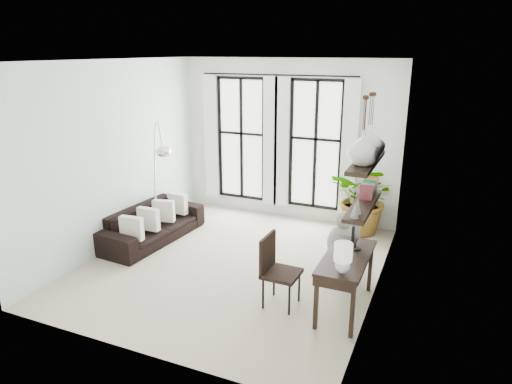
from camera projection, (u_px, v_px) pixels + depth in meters
The scene contains 16 objects.
floor at pixel (234, 264), 7.45m from camera, with size 5.00×5.00×0.00m, color #BCB295.
ceiling at pixel (231, 60), 6.50m from camera, with size 5.00×5.00×0.00m, color white.
wall_left at pixel (115, 156), 7.82m from camera, with size 5.00×5.00×0.00m, color silver.
wall_right at pixel (383, 185), 6.13m from camera, with size 5.00×5.00×0.00m, color white.
wall_back at pixel (287, 140), 9.17m from camera, with size 4.50×4.50×0.00m, color white.
windows at pixel (277, 142), 9.19m from camera, with size 3.26×0.13×2.65m.
wall_shelves at pixel (365, 187), 5.61m from camera, with size 0.25×1.30×0.60m.
sofa at pixel (152, 224), 8.30m from camera, with size 2.13×0.83×0.62m, color black.
throw_pillows at pixel (156, 215), 8.21m from camera, with size 0.40×1.52×0.40m.
plant at pixel (366, 198), 8.49m from camera, with size 1.25×1.08×1.39m, color #2D7228.
desk at pixel (346, 261), 5.90m from camera, with size 0.56×1.32×1.17m.
desk_chair at pixel (275, 266), 6.12m from camera, with size 0.49×0.49×0.99m.
arc_lamp at pixel (158, 154), 8.02m from camera, with size 0.71×0.54×2.17m.
buddha at pixel (343, 246), 7.12m from camera, with size 0.55×0.55×0.98m.
vase_a at pixel (364, 148), 5.20m from camera, with size 0.37×0.37×0.38m, color white.
vase_b at pixel (370, 142), 5.55m from camera, with size 0.37×0.37×0.38m, color white.
Camera 1 is at (2.99, -6.08, 3.34)m, focal length 32.00 mm.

